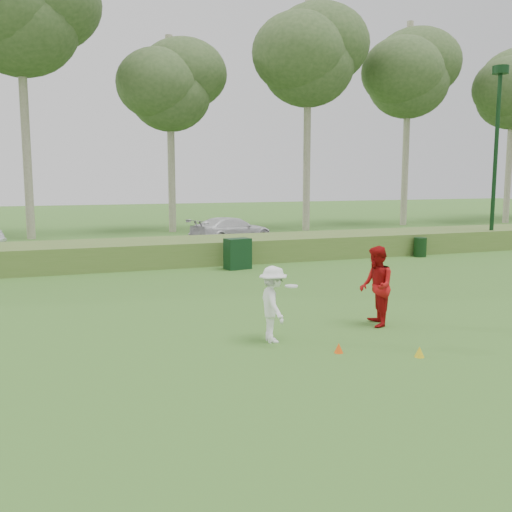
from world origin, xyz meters
name	(u,v)px	position (x,y,z in m)	size (l,w,h in m)	color
ground	(325,348)	(0.00, 0.00, 0.00)	(120.00, 120.00, 0.00)	#346A23
reed_strip	(187,251)	(0.00, 12.00, 0.45)	(80.00, 3.00, 0.90)	#4F702C
park_road	(163,247)	(0.00, 17.00, 0.03)	(80.00, 6.00, 0.06)	#2D2D2D
lamp_post	(497,126)	(14.00, 11.00, 5.59)	(0.70, 0.70, 8.18)	black
tree_3	(19,13)	(-6.00, 23.00, 11.60)	(7.80, 7.80, 15.50)	gray
tree_4	(170,86)	(2.00, 24.50, 8.59)	(6.24, 6.24, 11.50)	gray
tree_5	(308,56)	(10.00, 22.50, 10.47)	(7.28, 7.28, 14.00)	gray
tree_6	(408,74)	(18.00, 23.80, 10.10)	(7.02, 7.02, 13.50)	gray
player_white	(273,304)	(-0.81, 0.74, 0.78)	(0.87, 1.06, 1.56)	white
player_red	(376,286)	(1.83, 1.12, 0.91)	(0.88, 0.69, 1.81)	#AC0E10
cone_orange	(339,348)	(0.10, -0.39, 0.10)	(0.17, 0.17, 0.19)	#FF540D
cone_yellow	(419,352)	(1.40, -1.14, 0.10)	(0.19, 0.19, 0.21)	yellow
utility_cabinet	(238,254)	(1.36, 9.75, 0.56)	(0.90, 0.56, 1.12)	black
trash_bin	(420,247)	(9.57, 10.20, 0.40)	(0.54, 0.54, 0.80)	black
car_right	(232,230)	(3.45, 17.12, 0.70)	(1.80, 4.42, 1.28)	silver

